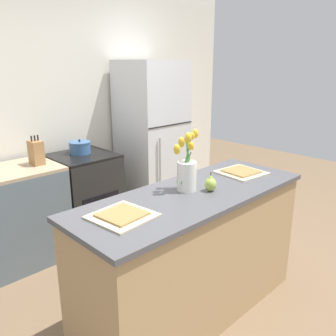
% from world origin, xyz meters
% --- Properties ---
extents(ground_plane, '(10.00, 10.00, 0.00)m').
position_xyz_m(ground_plane, '(0.00, 0.00, 0.00)').
color(ground_plane, brown).
extents(back_wall, '(5.20, 0.08, 2.70)m').
position_xyz_m(back_wall, '(0.00, 2.00, 1.35)').
color(back_wall, silver).
rests_on(back_wall, ground_plane).
extents(kitchen_island, '(1.80, 0.66, 0.96)m').
position_xyz_m(kitchen_island, '(0.00, 0.00, 0.48)').
color(kitchen_island, tan).
rests_on(kitchen_island, ground_plane).
extents(stove_range, '(0.60, 0.61, 0.91)m').
position_xyz_m(stove_range, '(0.10, 1.60, 0.45)').
color(stove_range, black).
rests_on(stove_range, ground_plane).
extents(refrigerator, '(0.68, 0.67, 1.83)m').
position_xyz_m(refrigerator, '(1.05, 1.60, 0.91)').
color(refrigerator, silver).
rests_on(refrigerator, ground_plane).
extents(flower_vase, '(0.17, 0.15, 0.42)m').
position_xyz_m(flower_vase, '(-0.00, 0.07, 1.11)').
color(flower_vase, silver).
rests_on(flower_vase, kitchen_island).
extents(pear_figurine, '(0.08, 0.08, 0.13)m').
position_xyz_m(pear_figurine, '(0.11, -0.06, 1.01)').
color(pear_figurine, '#9EBC47').
rests_on(pear_figurine, kitchen_island).
extents(plate_setting_left, '(0.36, 0.36, 0.02)m').
position_xyz_m(plate_setting_left, '(-0.59, 0.02, 0.97)').
color(plate_setting_left, beige).
rests_on(plate_setting_left, kitchen_island).
extents(plate_setting_right, '(0.36, 0.36, 0.02)m').
position_xyz_m(plate_setting_right, '(0.59, 0.02, 0.97)').
color(plate_setting_right, beige).
rests_on(plate_setting_right, kitchen_island).
extents(cooking_pot, '(0.22, 0.22, 0.15)m').
position_xyz_m(cooking_pot, '(0.11, 1.66, 0.97)').
color(cooking_pot, '#386093').
rests_on(cooking_pot, stove_range).
extents(knife_block, '(0.10, 0.14, 0.27)m').
position_xyz_m(knife_block, '(-0.38, 1.58, 1.02)').
color(knife_block, '#A37547').
rests_on(knife_block, back_counter).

